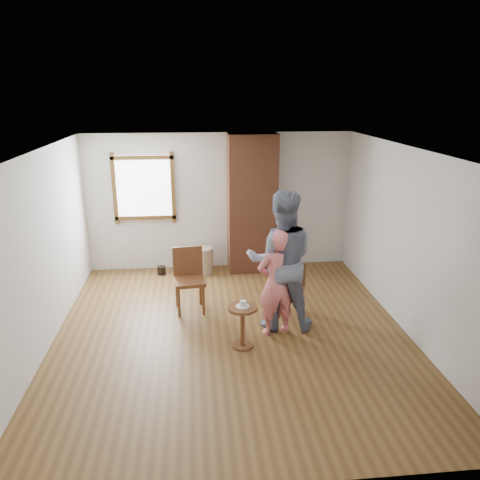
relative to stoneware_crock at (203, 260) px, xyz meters
name	(u,v)px	position (x,y,z in m)	size (l,w,h in m)	color
ground	(232,333)	(0.35, -2.40, -0.25)	(5.50, 5.50, 0.00)	brown
room_shell	(224,201)	(0.29, -1.79, 1.56)	(5.04, 5.52, 2.62)	silver
brick_chimney	(252,204)	(0.95, 0.10, 1.05)	(0.90, 0.50, 2.60)	brown
stoneware_crock	(203,260)	(0.00, 0.00, 0.00)	(0.39, 0.39, 0.50)	tan
dark_pot	(162,270)	(-0.79, 0.00, -0.17)	(0.16, 0.16, 0.16)	black
dining_chair_left	(189,276)	(-0.25, -1.51, 0.31)	(0.51, 0.51, 1.00)	brown
dining_chair_right	(292,286)	(1.33, -1.84, 0.20)	(0.48, 0.48, 0.80)	brown
side_table	(242,320)	(0.46, -2.77, 0.15)	(0.40, 0.40, 0.60)	brown
cake_plate	(243,306)	(0.46, -2.77, 0.35)	(0.18, 0.18, 0.01)	white
cake_slice	(243,304)	(0.47, -2.77, 0.39)	(0.08, 0.07, 0.06)	silver
man	(281,261)	(1.07, -2.23, 0.77)	(0.99, 0.77, 2.04)	#151C39
person_pink	(276,283)	(0.97, -2.44, 0.52)	(0.57, 0.37, 1.55)	#E47275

